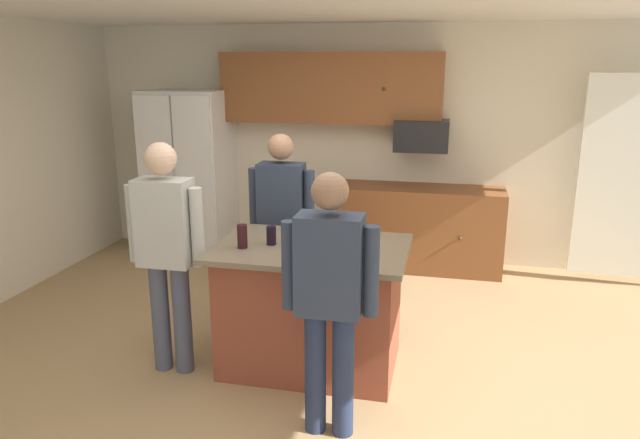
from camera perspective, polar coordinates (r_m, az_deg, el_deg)
name	(u,v)px	position (r m, az deg, el deg)	size (l,w,h in m)	color
floor	(312,371)	(4.52, -0.82, -14.31)	(7.04, 7.04, 0.00)	tan
back_wall	(369,144)	(6.75, 4.69, 7.22)	(6.40, 0.10, 2.60)	beige
french_door_window_panel	(626,178)	(6.55, 27.31, 3.56)	(0.90, 0.06, 2.00)	white
cabinet_run_upper	(331,88)	(6.57, 1.02, 12.52)	(2.40, 0.38, 0.75)	brown
cabinet_run_lower	(417,228)	(6.56, 9.33, -0.76)	(1.80, 0.63, 0.90)	brown
refrigerator	(189,175)	(6.98, -12.41, 4.24)	(0.90, 0.76, 1.90)	white
microwave_over_range	(422,135)	(6.38, 9.73, 7.96)	(0.56, 0.40, 0.32)	black
kitchen_island	(311,306)	(4.40, -0.86, -8.29)	(1.38, 0.94, 0.93)	brown
person_host_foreground	(282,216)	(5.04, -3.68, 0.35)	(0.57, 0.22, 1.63)	#232D4C
person_guest_by_door	(330,290)	(3.45, 0.92, -6.77)	(0.57, 0.22, 1.62)	#232D4C
person_elder_center	(166,244)	(4.30, -14.53, -2.25)	(0.57, 0.22, 1.68)	#4C5166
glass_dark_ale	(242,236)	(4.21, -7.47, -1.61)	(0.07, 0.07, 0.17)	black
mug_ceramic_white	(353,254)	(3.94, 3.18, -3.28)	(0.13, 0.08, 0.09)	#4C6B99
tumbler_amber	(305,229)	(4.38, -1.43, -0.91)	(0.06, 0.06, 0.16)	black
glass_stout_tall	(329,251)	(3.89, 0.86, -3.03)	(0.06, 0.06, 0.15)	black
glass_pilsner	(271,236)	(4.27, -4.69, -1.54)	(0.07, 0.07, 0.13)	black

